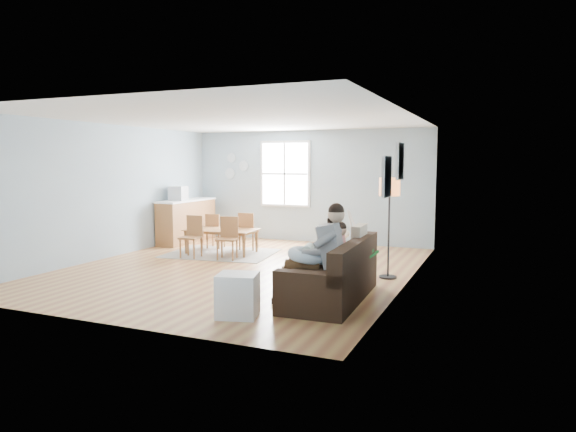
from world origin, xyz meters
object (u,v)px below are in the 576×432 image
at_px(dining_table, 221,242).
at_px(chair_se, 228,236).
at_px(sofa, 335,279).
at_px(monitor, 178,193).
at_px(father, 319,251).
at_px(chair_ne, 248,229).
at_px(baby_swing, 341,233).
at_px(toddler, 333,246).
at_px(counter, 187,220).
at_px(chair_nw, 214,229).
at_px(storage_cube, 237,295).
at_px(chair_sw, 193,234).
at_px(floor_lamp, 389,195).

relative_size(dining_table, chair_se, 1.73).
height_order(sofa, monitor, monitor).
distance_m(father, chair_ne, 4.53).
xyz_separation_m(monitor, baby_swing, (3.85, 0.53, -0.80)).
bearing_deg(chair_se, toddler, -33.86).
bearing_deg(counter, chair_nw, -27.54).
xyz_separation_m(storage_cube, monitor, (-4.03, 4.55, 0.93)).
bearing_deg(storage_cube, baby_swing, 92.10).
distance_m(chair_sw, chair_se, 0.78).
relative_size(floor_lamp, dining_table, 1.14).
relative_size(dining_table, chair_ne, 1.76).
height_order(counter, monitor, monitor).
relative_size(toddler, floor_lamp, 0.53).
bearing_deg(chair_ne, chair_se, -83.55).
bearing_deg(dining_table, monitor, 151.09).
bearing_deg(dining_table, storage_cube, -61.24).
relative_size(sofa, counter, 1.15).
bearing_deg(sofa, chair_se, 144.26).
distance_m(storage_cube, chair_sw, 4.27).
bearing_deg(chair_nw, floor_lamp, -18.62).
distance_m(floor_lamp, baby_swing, 2.82).
distance_m(sofa, chair_sw, 4.17).
bearing_deg(toddler, chair_sw, 153.44).
bearing_deg(chair_sw, sofa, -28.47).
distance_m(dining_table, counter, 1.94).
relative_size(father, counter, 0.75).
relative_size(dining_table, chair_sw, 1.73).
xyz_separation_m(father, baby_swing, (-0.95, 4.14, -0.34)).
bearing_deg(monitor, counter, 92.01).
xyz_separation_m(floor_lamp, chair_sw, (-4.08, 0.34, -0.91)).
distance_m(monitor, baby_swing, 3.97).
height_order(chair_nw, baby_swing, baby_swing).
relative_size(chair_ne, baby_swing, 0.70).
height_order(father, dining_table, father).
xyz_separation_m(chair_ne, baby_swing, (1.94, 0.67, -0.06)).
relative_size(floor_lamp, chair_se, 1.97).
height_order(father, monitor, father).
relative_size(floor_lamp, baby_swing, 1.41).
bearing_deg(sofa, chair_nw, 141.10).
xyz_separation_m(toddler, dining_table, (-3.26, 2.38, -0.47)).
bearing_deg(sofa, baby_swing, 105.62).
distance_m(sofa, baby_swing, 3.98).
bearing_deg(counter, dining_table, -34.31).
bearing_deg(baby_swing, sofa, -74.38).
bearing_deg(chair_sw, father, -32.92).
xyz_separation_m(floor_lamp, chair_se, (-3.31, 0.43, -0.91)).
bearing_deg(chair_sw, baby_swing, 35.41).
xyz_separation_m(sofa, chair_sw, (-3.67, 1.99, 0.17)).
bearing_deg(chair_se, dining_table, 132.46).
xyz_separation_m(floor_lamp, counter, (-5.34, 2.01, -0.87)).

